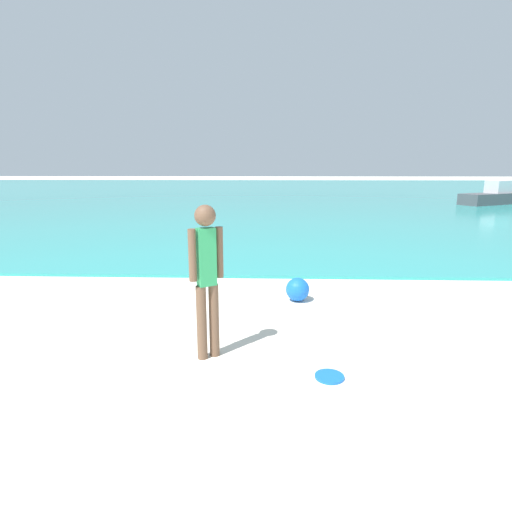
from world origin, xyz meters
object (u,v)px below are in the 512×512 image
Objects in this scene: person_standing at (207,273)px; frisbee at (329,377)px; beach_ball at (298,289)px; boat_near at (492,196)px.

frisbee is (1.30, -0.43, -0.96)m from person_standing.
person_standing is at bearing -119.32° from beach_ball.
boat_near is at bearing 55.13° from beach_ball.
person_standing is 4.55× the size of beach_ball.
beach_ball is (-0.17, 2.43, 0.18)m from frisbee.
person_standing is 5.74× the size of frisbee.
boat_near is at bearing 23.64° from person_standing.
person_standing is at bearing 161.77° from frisbee.
boat_near reaches higher than frisbee.
person_standing is 1.67m from frisbee.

